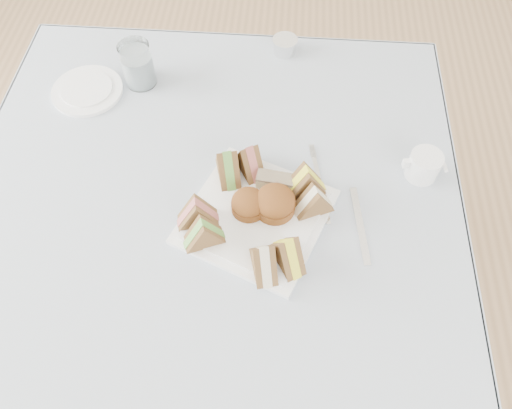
# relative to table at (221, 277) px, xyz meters

# --- Properties ---
(floor) EXTENTS (4.00, 4.00, 0.00)m
(floor) POSITION_rel_table_xyz_m (0.00, 0.00, -0.37)
(floor) COLOR #9E7751
(floor) RESTS_ON ground
(table) EXTENTS (0.90, 0.90, 0.74)m
(table) POSITION_rel_table_xyz_m (0.00, 0.00, 0.00)
(table) COLOR brown
(table) RESTS_ON floor
(tablecloth) EXTENTS (1.02, 1.02, 0.01)m
(tablecloth) POSITION_rel_table_xyz_m (0.00, 0.00, 0.37)
(tablecloth) COLOR #AFBAC3
(tablecloth) RESTS_ON table
(serving_plate) EXTENTS (0.33, 0.33, 0.01)m
(serving_plate) POSITION_rel_table_xyz_m (0.10, -0.04, 0.38)
(serving_plate) COLOR white
(serving_plate) RESTS_ON tablecloth
(sandwich_fl_a) EXTENTS (0.09, 0.05, 0.07)m
(sandwich_fl_a) POSITION_rel_table_xyz_m (-0.01, -0.06, 0.42)
(sandwich_fl_a) COLOR brown
(sandwich_fl_a) RESTS_ON serving_plate
(sandwich_fl_b) EXTENTS (0.09, 0.06, 0.07)m
(sandwich_fl_b) POSITION_rel_table_xyz_m (0.01, -0.10, 0.42)
(sandwich_fl_b) COLOR brown
(sandwich_fl_b) RESTS_ON serving_plate
(sandwich_fr_a) EXTENTS (0.08, 0.09, 0.07)m
(sandwich_fr_a) POSITION_rel_table_xyz_m (0.16, -0.13, 0.43)
(sandwich_fr_a) COLOR brown
(sandwich_fr_a) RESTS_ON serving_plate
(sandwich_fr_b) EXTENTS (0.06, 0.09, 0.07)m
(sandwich_fr_b) POSITION_rel_table_xyz_m (0.12, -0.15, 0.43)
(sandwich_fr_b) COLOR brown
(sandwich_fr_b) RESTS_ON serving_plate
(sandwich_bl_a) EXTENTS (0.06, 0.09, 0.08)m
(sandwich_bl_a) POSITION_rel_table_xyz_m (0.03, 0.05, 0.43)
(sandwich_bl_a) COLOR brown
(sandwich_bl_a) RESTS_ON serving_plate
(sandwich_bl_b) EXTENTS (0.07, 0.09, 0.07)m
(sandwich_bl_b) POSITION_rel_table_xyz_m (0.08, 0.07, 0.42)
(sandwich_bl_b) COLOR brown
(sandwich_bl_b) RESTS_ON serving_plate
(sandwich_br_a) EXTENTS (0.09, 0.07, 0.07)m
(sandwich_br_a) POSITION_rel_table_xyz_m (0.21, -0.02, 0.42)
(sandwich_br_a) COLOR brown
(sandwich_br_a) RESTS_ON serving_plate
(sandwich_br_b) EXTENTS (0.09, 0.07, 0.08)m
(sandwich_br_b) POSITION_rel_table_xyz_m (0.19, 0.02, 0.43)
(sandwich_br_b) COLOR brown
(sandwich_br_b) RESTS_ON serving_plate
(scone_left) EXTENTS (0.08, 0.08, 0.05)m
(scone_left) POSITION_rel_table_xyz_m (0.08, -0.03, 0.41)
(scone_left) COLOR brown
(scone_left) RESTS_ON serving_plate
(scone_right) EXTENTS (0.09, 0.09, 0.05)m
(scone_right) POSITION_rel_table_xyz_m (0.13, -0.02, 0.41)
(scone_right) COLOR brown
(scone_right) RESTS_ON serving_plate
(pastry_slice) EXTENTS (0.08, 0.04, 0.03)m
(pastry_slice) POSITION_rel_table_xyz_m (0.13, 0.03, 0.41)
(pastry_slice) COLOR tan
(pastry_slice) RESTS_ON serving_plate
(side_plate) EXTENTS (0.21, 0.21, 0.01)m
(side_plate) POSITION_rel_table_xyz_m (-0.32, 0.28, 0.38)
(side_plate) COLOR white
(side_plate) RESTS_ON tablecloth
(water_glass) EXTENTS (0.07, 0.07, 0.11)m
(water_glass) POSITION_rel_table_xyz_m (-0.20, 0.32, 0.43)
(water_glass) COLOR white
(water_glass) RESTS_ON tablecloth
(tea_strainer) EXTENTS (0.08, 0.08, 0.03)m
(tea_strainer) POSITION_rel_table_xyz_m (0.13, 0.45, 0.39)
(tea_strainer) COLOR silver
(tea_strainer) RESTS_ON tablecloth
(knife) EXTENTS (0.04, 0.18, 0.00)m
(knife) POSITION_rel_table_xyz_m (0.30, -0.04, 0.38)
(knife) COLOR silver
(knife) RESTS_ON tablecloth
(fork) EXTENTS (0.04, 0.17, 0.00)m
(fork) POSITION_rel_table_xyz_m (0.22, 0.04, 0.38)
(fork) COLOR silver
(fork) RESTS_ON tablecloth
(creamer_jug) EXTENTS (0.08, 0.08, 0.06)m
(creamer_jug) POSITION_rel_table_xyz_m (0.43, 0.09, 0.41)
(creamer_jug) COLOR white
(creamer_jug) RESTS_ON tablecloth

